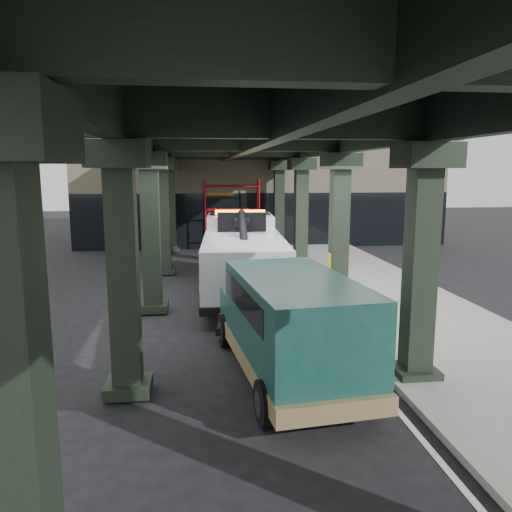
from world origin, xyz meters
TOP-DOWN VIEW (x-y plane):
  - ground at (0.00, 0.00)m, footprint 90.00×90.00m
  - sidewalk at (4.50, 2.00)m, footprint 5.00×40.00m
  - lane_stripe at (1.70, 2.00)m, footprint 0.12×38.00m
  - viaduct at (-0.40, 2.00)m, footprint 7.40×32.00m
  - building at (2.00, 20.00)m, footprint 22.00×10.00m
  - scaffolding at (0.00, 14.64)m, footprint 3.08×0.88m
  - tow_truck at (-0.36, 4.24)m, footprint 3.18×9.47m
  - towed_van at (-0.05, -3.61)m, footprint 2.84×5.92m

SIDE VIEW (x-z plane):
  - ground at x=0.00m, z-range 0.00..0.00m
  - lane_stripe at x=1.70m, z-range 0.00..0.01m
  - sidewalk at x=4.50m, z-range 0.00..0.15m
  - towed_van at x=-0.05m, z-range 0.09..2.40m
  - tow_truck at x=-0.36m, z-range -0.04..3.02m
  - scaffolding at x=0.00m, z-range 0.11..4.11m
  - building at x=2.00m, z-range 0.00..8.00m
  - viaduct at x=-0.40m, z-range 2.26..8.66m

